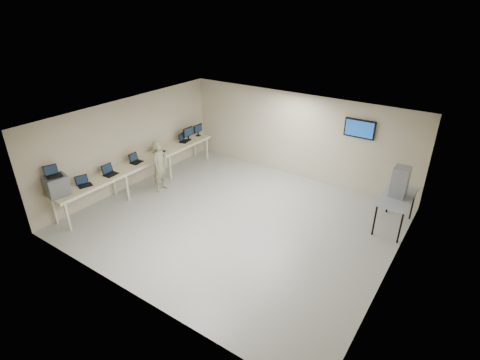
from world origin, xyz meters
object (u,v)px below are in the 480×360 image
Objects in this scene: side_table at (397,198)px; equipment_box at (57,186)px; soldier at (160,166)px; workbench at (142,163)px.

equipment_box is at bearing -146.24° from side_table.
equipment_box is 3.01m from soldier.
side_table is (6.54, 1.94, 0.04)m from soldier.
soldier is at bearing -163.49° from side_table.
side_table is at bearing 44.77° from equipment_box.
soldier is at bearing 13.72° from workbench.
equipment_box is 0.35× the size of side_table.
soldier is at bearing 87.35° from equipment_box.
side_table is (7.25, 4.85, -0.31)m from equipment_box.
equipment_box reaches higher than side_table.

